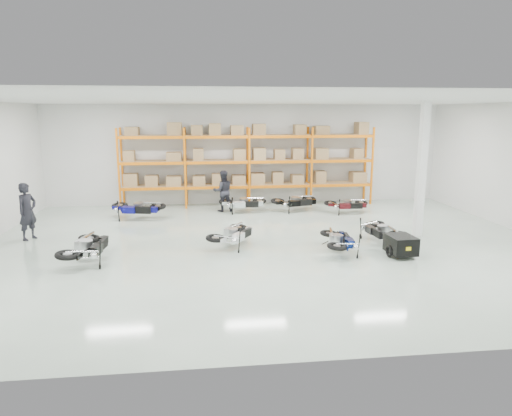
{
  "coord_description": "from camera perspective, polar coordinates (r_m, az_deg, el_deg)",
  "views": [
    {
      "loc": [
        -2.04,
        -13.85,
        4.12
      ],
      "look_at": [
        -0.35,
        0.51,
        1.1
      ],
      "focal_mm": 32.0,
      "sensor_mm": 36.0,
      "label": 1
    }
  ],
  "objects": [
    {
      "name": "moto_touring_right",
      "position": [
        15.33,
        15.26,
        -2.26
      ],
      "size": [
        0.96,
        1.72,
        1.07
      ],
      "primitive_type": null,
      "rotation": [
        0.0,
        -0.09,
        0.08
      ],
      "color": "black",
      "rests_on": "ground"
    },
    {
      "name": "moto_back_a",
      "position": [
        18.54,
        -14.72,
        0.4
      ],
      "size": [
        2.07,
        1.36,
        1.23
      ],
      "primitive_type": null,
      "rotation": [
        0.0,
        -0.09,
        1.34
      ],
      "color": "navy",
      "rests_on": "ground"
    },
    {
      "name": "moto_back_d",
      "position": [
        19.38,
        11.33,
        0.76
      ],
      "size": [
        1.63,
        0.86,
        1.03
      ],
      "primitive_type": null,
      "rotation": [
        0.0,
        -0.09,
        1.52
      ],
      "color": "#440D12",
      "rests_on": "ground"
    },
    {
      "name": "person_left",
      "position": [
        16.75,
        -26.67,
        -0.39
      ],
      "size": [
        0.73,
        0.83,
        1.9
      ],
      "primitive_type": "imported",
      "rotation": [
        0.0,
        0.0,
        1.07
      ],
      "color": "black",
      "rests_on": "ground"
    },
    {
      "name": "moto_back_b",
      "position": [
        19.17,
        -1.64,
        1.0
      ],
      "size": [
        1.73,
        0.86,
        1.12
      ],
      "primitive_type": null,
      "rotation": [
        0.0,
        -0.09,
        1.57
      ],
      "color": "#B4BBBE",
      "rests_on": "ground"
    },
    {
      "name": "person_back",
      "position": [
        19.39,
        -4.16,
        2.14
      ],
      "size": [
        0.93,
        0.77,
        1.75
      ],
      "primitive_type": "imported",
      "rotation": [
        0.0,
        0.0,
        3.28
      ],
      "color": "#212129",
      "rests_on": "ground"
    },
    {
      "name": "moto_black_far_left",
      "position": [
        13.54,
        -20.34,
        -4.1
      ],
      "size": [
        1.17,
        2.01,
        1.23
      ],
      "primitive_type": null,
      "rotation": [
        0.0,
        -0.09,
        3.02
      ],
      "color": "black",
      "rests_on": "ground"
    },
    {
      "name": "structural_column",
      "position": [
        16.18,
        19.99,
        4.45
      ],
      "size": [
        0.25,
        0.25,
        4.5
      ],
      "primitive_type": "cube",
      "color": "white",
      "rests_on": "ground"
    },
    {
      "name": "trailer",
      "position": [
        13.95,
        17.65,
        -4.39
      ],
      "size": [
        0.79,
        1.5,
        0.62
      ],
      "rotation": [
        0.0,
        0.0,
        0.06
      ],
      "color": "black",
      "rests_on": "ground"
    },
    {
      "name": "moto_blue_centre",
      "position": [
        13.78,
        10.44,
        -3.56
      ],
      "size": [
        1.03,
        1.77,
        1.09
      ],
      "primitive_type": null,
      "rotation": [
        0.0,
        -0.09,
        3.02
      ],
      "color": "#07164C",
      "rests_on": "ground"
    },
    {
      "name": "moto_silver_left",
      "position": [
        14.23,
        -2.86,
        -2.84
      ],
      "size": [
        1.66,
        1.92,
        1.12
      ],
      "primitive_type": null,
      "rotation": [
        0.0,
        -0.09,
        2.57
      ],
      "color": "silver",
      "rests_on": "ground"
    },
    {
      "name": "pallet_rack",
      "position": [
        20.49,
        -0.96,
        6.58
      ],
      "size": [
        11.28,
        0.98,
        3.62
      ],
      "color": "orange",
      "rests_on": "ground"
    },
    {
      "name": "room",
      "position": [
        14.13,
        1.66,
        4.18
      ],
      "size": [
        18.0,
        18.0,
        18.0
      ],
      "color": "#BACFBC",
      "rests_on": "ground"
    },
    {
      "name": "moto_back_c",
      "position": [
        19.47,
        4.96,
        1.17
      ],
      "size": [
        1.92,
        1.23,
        1.15
      ],
      "primitive_type": null,
      "rotation": [
        0.0,
        -0.09,
        1.78
      ],
      "color": "black",
      "rests_on": "ground"
    }
  ]
}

